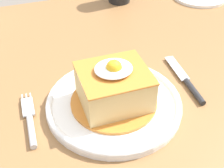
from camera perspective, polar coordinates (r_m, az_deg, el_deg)
The scene contains 5 objects.
dining_table at distance 0.74m, azimuth -1.87°, elevation -6.16°, with size 1.27×0.87×0.77m.
main_plate at distance 0.60m, azimuth 0.62°, elevation -3.44°, with size 0.26×0.26×0.02m.
sandwich_meal at distance 0.57m, azimuth 0.63°, elevation -0.63°, with size 0.17×0.17×0.10m.
fork at distance 0.58m, azimuth -14.86°, elevation -6.95°, with size 0.02×0.14×0.01m.
knife at distance 0.66m, azimuth 14.01°, elevation -0.04°, with size 0.02×0.17×0.01m.
Camera 1 is at (-0.14, -0.50, 1.19)m, focal length 49.55 mm.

